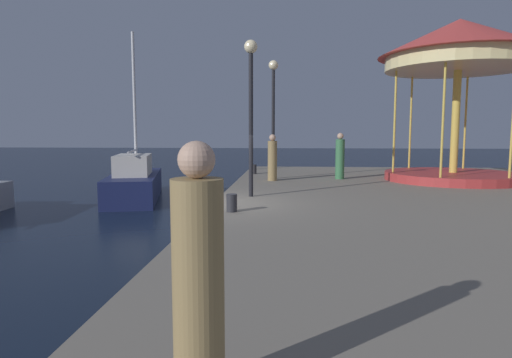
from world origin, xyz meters
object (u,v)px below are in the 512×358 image
sailboat_navy (135,182)px  lamp_post_near_edge (251,90)px  carousel (458,60)px  person_mid_promenade (272,159)px  person_near_carousel (198,282)px  person_by_the_water (340,158)px  lamp_post_mid_promenade (273,99)px  bollard_center (254,169)px  bollard_north (232,203)px

sailboat_navy → lamp_post_near_edge: 7.18m
carousel → person_mid_promenade: bearing=-175.8°
person_near_carousel → person_by_the_water: bearing=79.7°
sailboat_navy → lamp_post_mid_promenade: 6.20m
lamp_post_mid_promenade → person_mid_promenade: size_ratio=2.62×
person_by_the_water → lamp_post_near_edge: bearing=-122.0°
carousel → bollard_center: 8.85m
sailboat_navy → bollard_north: 8.14m
carousel → lamp_post_near_edge: (-7.09, -4.52, -1.46)m
carousel → lamp_post_mid_promenade: size_ratio=1.30×
bollard_north → person_mid_promenade: size_ratio=0.24×
carousel → person_by_the_water: bearing=176.4°
person_mid_promenade → sailboat_navy: bearing=176.9°
lamp_post_near_edge → lamp_post_mid_promenade: lamp_post_mid_promenade is taller
bollard_center → person_by_the_water: person_by_the_water is taller
person_near_carousel → lamp_post_mid_promenade: bearing=90.0°
bollard_north → person_near_carousel: size_ratio=0.23×
person_mid_promenade → person_by_the_water: person_by_the_water is taller
bollard_north → person_mid_promenade: (0.68, 6.39, 0.59)m
person_by_the_water → sailboat_navy: bearing=-176.7°
person_mid_promenade → lamp_post_near_edge: bearing=-96.3°
bollard_north → person_by_the_water: bearing=65.7°
person_mid_promenade → person_by_the_water: size_ratio=0.97×
bollard_center → person_mid_promenade: (0.89, -2.54, 0.59)m
sailboat_navy → lamp_post_mid_promenade: size_ratio=1.45×
sailboat_navy → person_mid_promenade: 5.40m
sailboat_navy → bollard_north: bearing=-55.2°
lamp_post_near_edge → bollard_north: size_ratio=10.60×
carousel → person_mid_promenade: 7.56m
bollard_center → person_near_carousel: person_near_carousel is taller
person_mid_promenade → person_by_the_water: 2.65m
lamp_post_near_edge → lamp_post_mid_promenade: (0.45, 4.72, 0.13)m
bollard_north → lamp_post_near_edge: bearing=84.4°
sailboat_navy → bollard_center: sailboat_navy is taller
bollard_north → person_mid_promenade: 6.46m
carousel → lamp_post_mid_promenade: bearing=178.3°
person_near_carousel → bollard_north: bearing=95.6°
lamp_post_mid_promenade → carousel: bearing=-1.7°
bollard_center → person_mid_promenade: 2.76m
sailboat_navy → lamp_post_near_edge: size_ratio=1.52×
carousel → bollard_north: carousel is taller
bollard_center → person_near_carousel: bearing=-86.8°
person_mid_promenade → person_near_carousel: (-0.00, -13.26, 0.01)m
carousel → person_mid_promenade: (-6.64, -0.49, -3.57)m
person_by_the_water → person_mid_promenade: bearing=-163.6°
bollard_north → sailboat_navy: bearing=124.8°
person_near_carousel → bollard_center: bearing=93.2°
lamp_post_near_edge → person_mid_promenade: lamp_post_near_edge is taller
lamp_post_near_edge → person_by_the_water: bearing=58.0°
person_mid_promenade → lamp_post_mid_promenade: bearing=90.0°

